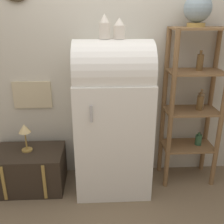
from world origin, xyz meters
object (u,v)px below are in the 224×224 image
object	(u,v)px
globe	(198,9)
vase_center	(119,29)
suitcase_trunk	(30,169)
refrigerator	(113,117)
desk_lamp	(25,131)
vase_left	(105,27)

from	to	relation	value
globe	vase_center	xyz separation A→B (m)	(-0.73, -0.10, -0.17)
suitcase_trunk	refrigerator	bearing A→B (deg)	-1.16
globe	vase_center	world-z (taller)	globe
globe	desk_lamp	bearing A→B (deg)	-177.72
vase_left	vase_center	xyz separation A→B (m)	(0.13, 0.00, -0.02)
refrigerator	globe	bearing A→B (deg)	8.10
refrigerator	suitcase_trunk	distance (m)	1.07
suitcase_trunk	vase_center	xyz separation A→B (m)	(0.95, -0.01, 1.44)
suitcase_trunk	globe	distance (m)	2.33
suitcase_trunk	vase_center	size ratio (longest dim) A/B	3.96
suitcase_trunk	vase_left	xyz separation A→B (m)	(0.82, -0.01, 1.46)
vase_left	globe	bearing A→B (deg)	6.82
vase_left	desk_lamp	world-z (taller)	vase_left
desk_lamp	vase_center	bearing A→B (deg)	-2.12
globe	desk_lamp	distance (m)	2.07
suitcase_trunk	desk_lamp	size ratio (longest dim) A/B	2.39
refrigerator	vase_center	world-z (taller)	vase_center
suitcase_trunk	globe	world-z (taller)	globe
globe	suitcase_trunk	bearing A→B (deg)	-176.79
vase_left	vase_center	bearing A→B (deg)	0.13
suitcase_trunk	vase_center	bearing A→B (deg)	-0.52
refrigerator	vase_left	bearing A→B (deg)	173.00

